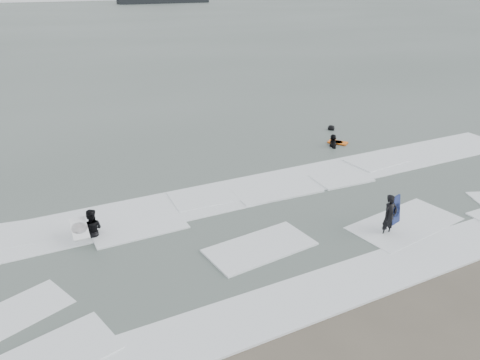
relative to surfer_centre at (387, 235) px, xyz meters
name	(u,v)px	position (x,y,z in m)	size (l,w,h in m)	color
ground	(318,279)	(-3.47, -1.00, 0.00)	(320.00, 320.00, 0.00)	brown
sea	(42,26)	(-3.47, 79.00, 0.06)	(320.00, 320.00, 0.00)	#47544C
surfer_centre	(387,235)	(0.00, 0.00, 0.00)	(0.54, 0.35, 1.48)	black
surfer_wading	(93,237)	(-8.78, 4.25, 0.00)	(0.75, 0.59, 1.55)	black
surfer_right_near	(332,147)	(3.62, 7.83, 0.00)	(1.08, 0.45, 1.84)	black
surfer_right_far	(331,131)	(5.20, 10.07, 0.00)	(0.72, 0.47, 1.48)	black
surf_foam	(257,221)	(-3.47, 2.70, 0.04)	(30.03, 9.06, 0.09)	white
bodyboards	(282,185)	(-1.62, 4.08, 0.50)	(14.04, 8.71, 1.25)	#111C4F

